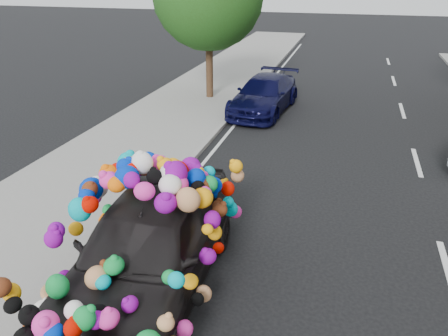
# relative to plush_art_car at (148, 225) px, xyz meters

# --- Properties ---
(ground) EXTENTS (100.00, 100.00, 0.00)m
(ground) POSITION_rel_plush_art_car_xyz_m (1.20, 1.71, -1.18)
(ground) COLOR black
(ground) RESTS_ON ground
(sidewalk) EXTENTS (4.00, 60.00, 0.12)m
(sidewalk) POSITION_rel_plush_art_car_xyz_m (-3.10, 1.71, -1.12)
(sidewalk) COLOR gray
(sidewalk) RESTS_ON ground
(kerb) EXTENTS (0.15, 60.00, 0.13)m
(kerb) POSITION_rel_plush_art_car_xyz_m (-1.15, 1.71, -1.12)
(kerb) COLOR gray
(kerb) RESTS_ON ground
(plush_art_car) EXTENTS (2.54, 5.13, 2.29)m
(plush_art_car) POSITION_rel_plush_art_car_xyz_m (0.00, 0.00, 0.00)
(plush_art_car) COLOR black
(plush_art_car) RESTS_ON ground
(navy_sedan) EXTENTS (2.22, 4.53, 1.27)m
(navy_sedan) POSITION_rel_plush_art_car_xyz_m (-0.18, 10.20, -0.55)
(navy_sedan) COLOR black
(navy_sedan) RESTS_ON ground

